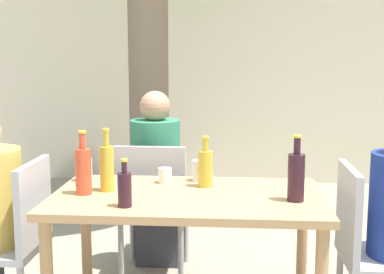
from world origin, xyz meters
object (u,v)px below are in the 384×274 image
object	(u,v)px
oil_cruet_0	(107,167)
oil_cruet_2	(205,167)
dining_table_front	(187,211)
drinking_glass_0	(85,170)
wine_bottle_1	(125,188)
drinking_glass_1	(199,171)
patio_chair_2	(153,203)
soda_bottle_3	(83,170)
wine_bottle_4	(296,176)
patio_chair_0	(15,233)
drinking_glass_2	(165,175)
person_seated_2	(158,188)
patio_chair_1	(370,243)

from	to	relation	value
oil_cruet_0	oil_cruet_2	size ratio (longest dim) A/B	1.20
dining_table_front	drinking_glass_0	bearing A→B (deg)	158.06
wine_bottle_1	drinking_glass_1	world-z (taller)	wine_bottle_1
wine_bottle_1	oil_cruet_2	bearing A→B (deg)	48.87
patio_chair_2	oil_cruet_0	world-z (taller)	oil_cruet_0
patio_chair_2	soda_bottle_3	distance (m)	0.80
wine_bottle_4	patio_chair_0	bearing A→B (deg)	176.75
wine_bottle_1	drinking_glass_2	world-z (taller)	wine_bottle_1
wine_bottle_1	wine_bottle_4	bearing A→B (deg)	11.34
wine_bottle_1	oil_cruet_0	bearing A→B (deg)	118.23
oil_cruet_2	drinking_glass_2	xyz separation A→B (m)	(-0.23, 0.07, -0.07)
oil_cruet_2	drinking_glass_0	bearing A→B (deg)	173.37
soda_bottle_3	patio_chair_0	bearing A→B (deg)	174.76
dining_table_front	soda_bottle_3	size ratio (longest dim) A/B	4.22
wine_bottle_1	dining_table_front	bearing A→B (deg)	41.86
wine_bottle_1	oil_cruet_2	xyz separation A→B (m)	(0.36, 0.41, 0.02)
person_seated_2	drinking_glass_0	distance (m)	0.74
patio_chair_0	drinking_glass_2	size ratio (longest dim) A/B	10.52
drinking_glass_0	drinking_glass_2	size ratio (longest dim) A/B	1.51
patio_chair_1	person_seated_2	distance (m)	1.48
patio_chair_2	drinking_glass_1	size ratio (longest dim) A/B	7.45
oil_cruet_0	wine_bottle_1	bearing A→B (deg)	-61.77
oil_cruet_2	wine_bottle_4	bearing A→B (deg)	-28.39
dining_table_front	drinking_glass_1	xyz separation A→B (m)	(0.04, 0.29, 0.15)
oil_cruet_0	drinking_glass_0	world-z (taller)	oil_cruet_0
patio_chair_1	drinking_glass_2	xyz separation A→B (m)	(-1.07, 0.23, 0.28)
patio_chair_0	soda_bottle_3	bearing A→B (deg)	84.76
patio_chair_2	drinking_glass_0	size ratio (longest dim) A/B	6.99
patio_chair_0	wine_bottle_1	bearing A→B (deg)	69.31
patio_chair_1	person_seated_2	xyz separation A→B (m)	(-1.20, 0.86, 0.04)
drinking_glass_2	patio_chair_2	bearing A→B (deg)	108.46
person_seated_2	oil_cruet_0	distance (m)	0.90
wine_bottle_1	drinking_glass_0	xyz separation A→B (m)	(-0.33, 0.49, -0.03)
patio_chair_1	wine_bottle_4	bearing A→B (deg)	102.09
oil_cruet_2	soda_bottle_3	size ratio (longest dim) A/B	0.84
oil_cruet_0	wine_bottle_1	xyz separation A→B (m)	(0.15, -0.28, -0.04)
dining_table_front	oil_cruet_2	bearing A→B (deg)	63.09
patio_chair_2	drinking_glass_2	size ratio (longest dim) A/B	10.52
person_seated_2	patio_chair_1	bearing A→B (deg)	144.46
dining_table_front	drinking_glass_1	distance (m)	0.33
patio_chair_1	drinking_glass_1	world-z (taller)	patio_chair_1
oil_cruet_2	soda_bottle_3	bearing A→B (deg)	-161.99
wine_bottle_1	soda_bottle_3	size ratio (longest dim) A/B	0.70
drinking_glass_1	drinking_glass_2	size ratio (longest dim) A/B	1.41
dining_table_front	patio_chair_0	size ratio (longest dim) A/B	1.57
soda_bottle_3	drinking_glass_0	bearing A→B (deg)	104.46
dining_table_front	wine_bottle_4	bearing A→B (deg)	-8.77
wine_bottle_4	drinking_glass_1	distance (m)	0.63
person_seated_2	wine_bottle_1	bearing A→B (deg)	90.16
drinking_glass_0	wine_bottle_1	bearing A→B (deg)	-56.13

